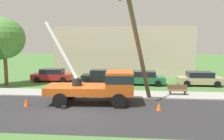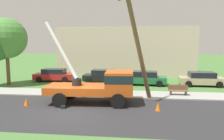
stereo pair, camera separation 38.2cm
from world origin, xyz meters
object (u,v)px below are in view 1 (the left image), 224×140
at_px(utility_truck, 102,84).
at_px(leaning_utility_pole, 138,43).
at_px(traffic_cone_behind, 26,102).
at_px(parked_sedan_tan, 200,79).
at_px(traffic_cone_ahead, 159,106).
at_px(park_bench, 177,90).
at_px(parked_sedan_red, 52,75).
at_px(parked_sedan_black, 102,76).
at_px(roadside_tree_near, 4,38).
at_px(parked_sedan_green, 144,78).

height_order(utility_truck, leaning_utility_pole, leaning_utility_pole).
bearing_deg(traffic_cone_behind, leaning_utility_pole, 12.10).
bearing_deg(parked_sedan_tan, traffic_cone_ahead, -119.70).
xyz_separation_m(traffic_cone_ahead, park_bench, (2.00, 4.29, 0.18)).
bearing_deg(traffic_cone_ahead, parked_sedan_red, 136.92).
bearing_deg(utility_truck, park_bench, 25.98).
relative_size(traffic_cone_ahead, park_bench, 0.35).
relative_size(parked_sedan_black, roadside_tree_near, 0.64).
relative_size(parked_sedan_tan, park_bench, 2.76).
bearing_deg(traffic_cone_behind, park_bench, 20.30).
bearing_deg(leaning_utility_pole, park_bench, 35.85).
height_order(parked_sedan_black, parked_sedan_tan, same).
bearing_deg(park_bench, roadside_tree_near, 169.93).
height_order(parked_sedan_green, park_bench, parked_sedan_green).
bearing_deg(leaning_utility_pole, parked_sedan_red, 138.75).
bearing_deg(parked_sedan_black, parked_sedan_green, -10.96).
bearing_deg(park_bench, traffic_cone_ahead, -115.07).
relative_size(parked_sedan_tan, roadside_tree_near, 0.64).
bearing_deg(parked_sedan_green, traffic_cone_behind, -134.16).
xyz_separation_m(traffic_cone_ahead, parked_sedan_green, (-0.56, 8.94, 0.43)).
bearing_deg(parked_sedan_red, parked_sedan_black, -2.82).
bearing_deg(parked_sedan_tan, parked_sedan_green, -179.50).
bearing_deg(parked_sedan_black, parked_sedan_red, 177.18).
relative_size(utility_truck, parked_sedan_tan, 1.56).
xyz_separation_m(parked_sedan_tan, park_bench, (-3.12, -4.71, -0.25)).
xyz_separation_m(utility_truck, leaning_utility_pole, (2.56, 0.45, 2.96)).
bearing_deg(roadside_tree_near, traffic_cone_behind, -51.85).
height_order(traffic_cone_ahead, parked_sedan_red, parked_sedan_red).
xyz_separation_m(park_bench, roadside_tree_near, (-16.59, 2.95, 4.33)).
distance_m(utility_truck, parked_sedan_green, 8.30).
relative_size(parked_sedan_red, parked_sedan_green, 0.99).
height_order(utility_truck, parked_sedan_tan, utility_truck).
relative_size(utility_truck, parked_sedan_red, 1.53).
bearing_deg(park_bench, utility_truck, -154.02).
height_order(parked_sedan_green, roadside_tree_near, roadside_tree_near).
height_order(parked_sedan_black, park_bench, parked_sedan_black).
bearing_deg(parked_sedan_green, utility_truck, -114.11).
xyz_separation_m(parked_sedan_red, roadside_tree_near, (-3.79, -2.86, 4.08)).
relative_size(traffic_cone_ahead, parked_sedan_black, 0.13).
height_order(traffic_cone_behind, parked_sedan_black, parked_sedan_black).
distance_m(parked_sedan_black, parked_sedan_green, 4.56).
xyz_separation_m(leaning_utility_pole, roadside_tree_near, (-13.20, 5.39, 0.43)).
relative_size(traffic_cone_behind, parked_sedan_black, 0.13).
bearing_deg(roadside_tree_near, parked_sedan_red, 37.02).
bearing_deg(roadside_tree_near, leaning_utility_pole, -22.22).
xyz_separation_m(leaning_utility_pole, traffic_cone_behind, (-7.67, -1.65, -4.08)).
xyz_separation_m(leaning_utility_pole, parked_sedan_tan, (6.51, 7.15, -3.65)).
distance_m(leaning_utility_pole, park_bench, 5.71).
height_order(parked_sedan_tan, park_bench, parked_sedan_tan).
bearing_deg(traffic_cone_behind, parked_sedan_green, 45.84).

